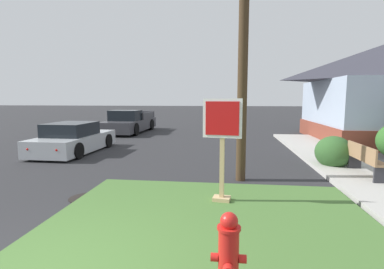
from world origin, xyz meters
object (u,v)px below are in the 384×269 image
at_px(manhole_cover, 85,198).
at_px(street_bench, 365,158).
at_px(pickup_truck_charcoal, 129,123).
at_px(stop_sign, 222,150).
at_px(parked_sedan_silver, 74,139).
at_px(fire_hydrant, 228,259).

xyz_separation_m(manhole_cover, street_bench, (6.99, 2.42, 0.59)).
height_order(pickup_truck_charcoal, street_bench, pickup_truck_charcoal).
bearing_deg(manhole_cover, pickup_truck_charcoal, 104.43).
relative_size(stop_sign, parked_sedan_silver, 0.51).
distance_m(fire_hydrant, pickup_truck_charcoal, 16.69).
distance_m(fire_hydrant, street_bench, 6.67).
bearing_deg(fire_hydrant, parked_sedan_silver, 127.29).
xyz_separation_m(fire_hydrant, manhole_cover, (-3.20, 3.06, -0.54)).
bearing_deg(stop_sign, fire_hydrant, -87.64).
height_order(fire_hydrant, manhole_cover, fire_hydrant).
xyz_separation_m(fire_hydrant, parked_sedan_silver, (-6.35, 8.34, -0.00)).
distance_m(manhole_cover, parked_sedan_silver, 6.17).
height_order(manhole_cover, pickup_truck_charcoal, pickup_truck_charcoal).
height_order(stop_sign, street_bench, stop_sign).
bearing_deg(street_bench, parked_sedan_silver, 164.28).
relative_size(fire_hydrant, stop_sign, 0.45).
relative_size(fire_hydrant, parked_sedan_silver, 0.23).
distance_m(stop_sign, street_bench, 4.64).
height_order(fire_hydrant, pickup_truck_charcoal, pickup_truck_charcoal).
distance_m(stop_sign, pickup_truck_charcoal, 13.87).
relative_size(stop_sign, pickup_truck_charcoal, 0.39).
distance_m(stop_sign, manhole_cover, 3.28).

